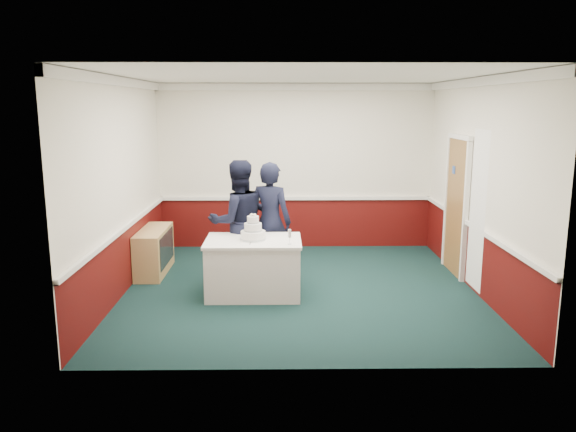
{
  "coord_description": "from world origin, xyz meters",
  "views": [
    {
      "loc": [
        -0.28,
        -7.75,
        2.63
      ],
      "look_at": [
        -0.17,
        -0.1,
        1.1
      ],
      "focal_mm": 35.0,
      "sensor_mm": 36.0,
      "label": 1
    }
  ],
  "objects_px": {
    "cake_table": "(254,267)",
    "wedding_cake": "(253,232)",
    "cake_knife": "(250,243)",
    "person_woman": "(270,222)",
    "sideboard": "(154,251)",
    "person_man": "(238,222)",
    "champagne_flute": "(290,234)"
  },
  "relations": [
    {
      "from": "sideboard",
      "to": "wedding_cake",
      "type": "xyz_separation_m",
      "value": [
        1.62,
        -1.05,
        0.55
      ]
    },
    {
      "from": "cake_table",
      "to": "champagne_flute",
      "type": "distance_m",
      "value": 0.78
    },
    {
      "from": "sideboard",
      "to": "person_man",
      "type": "bearing_deg",
      "value": -18.14
    },
    {
      "from": "cake_knife",
      "to": "sideboard",
      "type": "bearing_deg",
      "value": 142.05
    },
    {
      "from": "wedding_cake",
      "to": "person_man",
      "type": "relative_size",
      "value": 0.2
    },
    {
      "from": "person_man",
      "to": "cake_table",
      "type": "bearing_deg",
      "value": 92.34
    },
    {
      "from": "wedding_cake",
      "to": "cake_knife",
      "type": "xyz_separation_m",
      "value": [
        -0.03,
        -0.2,
        -0.11
      ]
    },
    {
      "from": "person_woman",
      "to": "sideboard",
      "type": "bearing_deg",
      "value": 8.51
    },
    {
      "from": "cake_knife",
      "to": "person_woman",
      "type": "height_order",
      "value": "person_woman"
    },
    {
      "from": "cake_table",
      "to": "person_man",
      "type": "xyz_separation_m",
      "value": [
        -0.25,
        0.61,
        0.52
      ]
    },
    {
      "from": "sideboard",
      "to": "cake_knife",
      "type": "relative_size",
      "value": 5.45
    },
    {
      "from": "cake_knife",
      "to": "champagne_flute",
      "type": "height_order",
      "value": "champagne_flute"
    },
    {
      "from": "cake_table",
      "to": "person_woman",
      "type": "relative_size",
      "value": 0.73
    },
    {
      "from": "person_man",
      "to": "cake_knife",
      "type": "bearing_deg",
      "value": 85.18
    },
    {
      "from": "champagne_flute",
      "to": "person_man",
      "type": "distance_m",
      "value": 1.16
    },
    {
      "from": "sideboard",
      "to": "cake_knife",
      "type": "xyz_separation_m",
      "value": [
        1.59,
        -1.25,
        0.44
      ]
    },
    {
      "from": "wedding_cake",
      "to": "person_woman",
      "type": "bearing_deg",
      "value": 71.83
    },
    {
      "from": "person_woman",
      "to": "person_man",
      "type": "bearing_deg",
      "value": 28.89
    },
    {
      "from": "cake_table",
      "to": "person_woman",
      "type": "height_order",
      "value": "person_woman"
    },
    {
      "from": "cake_knife",
      "to": "champagne_flute",
      "type": "distance_m",
      "value": 0.55
    },
    {
      "from": "sideboard",
      "to": "person_woman",
      "type": "bearing_deg",
      "value": -11.48
    },
    {
      "from": "cake_table",
      "to": "person_woman",
      "type": "distance_m",
      "value": 0.87
    },
    {
      "from": "cake_table",
      "to": "wedding_cake",
      "type": "bearing_deg",
      "value": 90.0
    },
    {
      "from": "wedding_cake",
      "to": "cake_knife",
      "type": "height_order",
      "value": "wedding_cake"
    },
    {
      "from": "sideboard",
      "to": "cake_table",
      "type": "height_order",
      "value": "cake_table"
    },
    {
      "from": "sideboard",
      "to": "cake_table",
      "type": "relative_size",
      "value": 0.91
    },
    {
      "from": "person_woman",
      "to": "cake_table",
      "type": "bearing_deg",
      "value": 91.82
    },
    {
      "from": "wedding_cake",
      "to": "person_woman",
      "type": "distance_m",
      "value": 0.72
    },
    {
      "from": "wedding_cake",
      "to": "cake_table",
      "type": "bearing_deg",
      "value": -90.0
    },
    {
      "from": "champagne_flute",
      "to": "person_woman",
      "type": "distance_m",
      "value": 1.0
    },
    {
      "from": "sideboard",
      "to": "person_woman",
      "type": "height_order",
      "value": "person_woman"
    },
    {
      "from": "cake_table",
      "to": "wedding_cake",
      "type": "relative_size",
      "value": 3.63
    }
  ]
}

